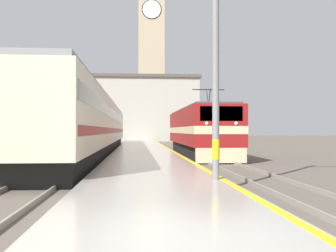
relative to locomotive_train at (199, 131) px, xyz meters
name	(u,v)px	position (x,y,z in m)	size (l,w,h in m)	color
ground_plane	(142,151)	(-3.97, 7.50, -1.78)	(200.00, 200.00, 0.00)	#60564C
platform	(143,152)	(-3.97, 2.50, -1.59)	(4.33, 140.00, 0.37)	#ADA89E
rail_track_near	(194,153)	(0.00, 2.50, -1.75)	(2.84, 140.00, 0.16)	#60564C
rail_track_far	(95,154)	(-7.72, 2.50, -1.75)	(2.83, 140.00, 0.16)	#60564C
locomotive_train	(199,131)	(0.00, 0.00, 0.00)	(2.92, 15.23, 4.43)	black
passenger_train	(96,125)	(-7.72, 3.64, 0.47)	(2.92, 40.67, 4.19)	black
catenary_mast	(219,27)	(-2.05, -16.52, 3.17)	(2.46, 0.23, 9.00)	gray
clock_tower	(151,51)	(-1.68, 46.56, 15.20)	(6.04, 6.04, 31.96)	tan
station_building	(142,109)	(-3.49, 40.32, 3.76)	(19.34, 10.00, 11.03)	#B7B2A3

